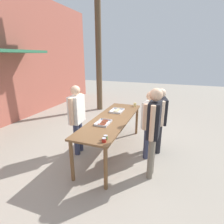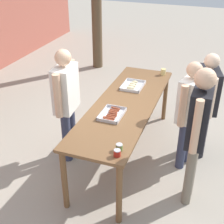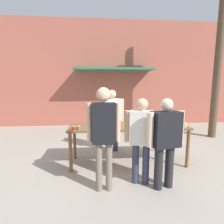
{
  "view_description": "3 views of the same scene",
  "coord_description": "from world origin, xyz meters",
  "views": [
    {
      "loc": [
        -3.6,
        -1.31,
        2.26
      ],
      "look_at": [
        0.0,
        0.0,
        1.03
      ],
      "focal_mm": 28.0,
      "sensor_mm": 36.0,
      "label": 1
    },
    {
      "loc": [
        -3.64,
        -1.12,
        2.88
      ],
      "look_at": [
        -0.39,
        0.06,
        0.93
      ],
      "focal_mm": 50.0,
      "sensor_mm": 36.0,
      "label": 2
    },
    {
      "loc": [
        -0.69,
        -3.76,
        1.78
      ],
      "look_at": [
        -0.3,
        0.75,
        1.07
      ],
      "focal_mm": 28.0,
      "sensor_mm": 36.0,
      "label": 3
    }
  ],
  "objects": [
    {
      "name": "food_tray_sausages",
      "position": [
        -0.4,
        0.06,
        0.89
      ],
      "size": [
        0.39,
        0.28,
        0.04
      ],
      "color": "silver",
      "rests_on": "serving_table"
    },
    {
      "name": "person_customer_waiting_in_line",
      "position": [
        0.08,
        -0.85,
        0.92
      ],
      "size": [
        0.58,
        0.32,
        1.55
      ],
      "rotation": [
        0.0,
        0.0,
        2.89
      ],
      "color": "#333851",
      "rests_on": "ground"
    },
    {
      "name": "serving_table",
      "position": [
        0.0,
        0.0,
        0.79
      ],
      "size": [
        2.61,
        0.8,
        0.88
      ],
      "color": "brown",
      "rests_on": "ground"
    },
    {
      "name": "condiment_jar_ketchup",
      "position": [
        -1.06,
        -0.27,
        0.92
      ],
      "size": [
        0.08,
        0.08,
        0.08
      ],
      "color": "#567A38",
      "rests_on": "serving_table"
    },
    {
      "name": "food_tray_buns",
      "position": [
        0.52,
        0.06,
        0.9
      ],
      "size": [
        0.41,
        0.31,
        0.07
      ],
      "color": "silver",
      "rests_on": "serving_table"
    },
    {
      "name": "beer_cup",
      "position": [
        1.16,
        -0.28,
        0.93
      ],
      "size": [
        0.08,
        0.08,
        0.1
      ],
      "color": "#DBC67A",
      "rests_on": "serving_table"
    },
    {
      "name": "person_customer_holding_hotdog",
      "position": [
        -0.59,
        -1.02,
        1.05
      ],
      "size": [
        0.54,
        0.23,
        1.74
      ],
      "rotation": [
        0.0,
        0.0,
        3.12
      ],
      "color": "#756B5B",
      "rests_on": "ground"
    },
    {
      "name": "condiment_jar_mustard",
      "position": [
        -1.17,
        -0.28,
        0.92
      ],
      "size": [
        0.08,
        0.08,
        0.08
      ],
      "color": "#B22319",
      "rests_on": "serving_table"
    },
    {
      "name": "person_customer_with_cup",
      "position": [
        0.44,
        -1.03,
        0.91
      ],
      "size": [
        0.68,
        0.36,
        1.56
      ],
      "rotation": [
        0.0,
        0.0,
        3.37
      ],
      "color": "#232328",
      "rests_on": "ground"
    },
    {
      "name": "ground_plane",
      "position": [
        0.0,
        0.0,
        0.0
      ],
      "size": [
        24.0,
        24.0,
        0.0
      ],
      "primitive_type": "plane",
      "color": "#A39989"
    },
    {
      "name": "person_server_behind_table",
      "position": [
        -0.3,
        0.75,
        0.98
      ],
      "size": [
        0.62,
        0.28,
        1.65
      ],
      "rotation": [
        0.0,
        0.0,
        0.1
      ],
      "color": "#333851",
      "rests_on": "ground"
    }
  ]
}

